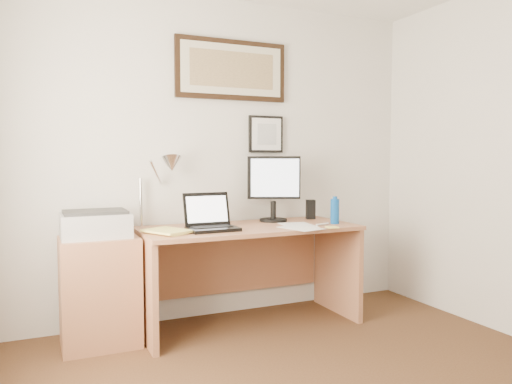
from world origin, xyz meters
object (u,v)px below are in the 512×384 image
desk (245,255)px  side_cabinet (100,291)px  printer (95,224)px  water_bottle (335,211)px  book (154,233)px  laptop (211,222)px  lcd_monitor (274,185)px

desk → side_cabinet: bearing=-178.1°
side_cabinet → desk: bearing=1.9°
printer → desk: bearing=0.8°
water_bottle → printer: water_bottle is taller
side_cabinet → book: size_ratio=2.38×
book → desk: 0.81m
side_cabinet → desk: size_ratio=0.46×
water_bottle → laptop: 0.98m
laptop → desk: bearing=23.6°
side_cabinet → water_bottle: size_ratio=3.79×
water_bottle → printer: 1.76m
book → lcd_monitor: size_ratio=0.59×
water_bottle → laptop: laptop is taller
side_cabinet → water_bottle: water_bottle is taller
side_cabinet → lcd_monitor: 1.52m
side_cabinet → desk: 1.08m
laptop → lcd_monitor: lcd_monitor is taller
desk → printer: 1.13m
desk → laptop: bearing=-156.4°
lcd_monitor → printer: (-1.38, -0.11, -0.22)m
side_cabinet → water_bottle: bearing=-6.3°
water_bottle → lcd_monitor: 0.52m
water_bottle → book: 1.40m
book → printer: printer is taller
lcd_monitor → desk: bearing=-162.6°
side_cabinet → book: book is taller
water_bottle → laptop: (-0.98, 0.09, -0.04)m
lcd_monitor → printer: lcd_monitor is taller
book → water_bottle: bearing=-0.3°
side_cabinet → lcd_monitor: size_ratio=1.40×
book → desk: (0.74, 0.22, -0.25)m
laptop → lcd_monitor: size_ratio=0.66×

